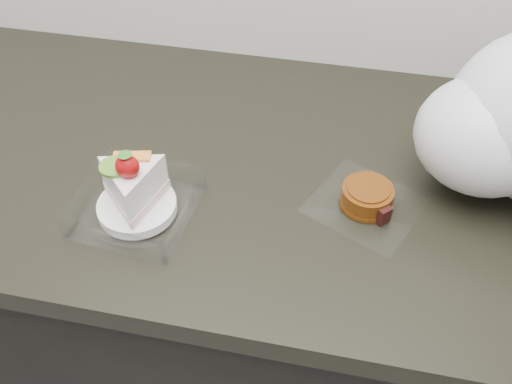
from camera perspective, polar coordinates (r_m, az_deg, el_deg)
The scene contains 3 objects.
counter at distance 1.28m, azimuth -1.69°, elevation -11.73°, with size 2.04×0.64×0.90m.
cake_tray at distance 0.84m, azimuth -12.01°, elevation -0.46°, with size 0.17×0.17×0.12m.
mooncake_wrap at distance 0.86m, azimuth 11.06°, elevation -0.65°, with size 0.20×0.19×0.04m.
Camera 1 is at (0.18, 1.02, 1.52)m, focal length 40.00 mm.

